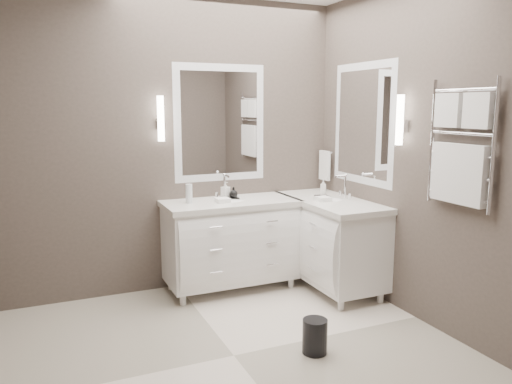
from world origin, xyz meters
name	(u,v)px	position (x,y,z in m)	size (l,w,h in m)	color
floor	(234,356)	(0.00, 0.00, -0.01)	(3.20, 3.00, 0.01)	white
wall_back	(174,146)	(0.00, 1.50, 1.35)	(3.20, 0.01, 2.70)	#493F3A
wall_front	(376,203)	(0.00, -1.50, 1.35)	(3.20, 0.01, 2.70)	#493F3A
wall_right	(425,153)	(1.60, 0.00, 1.35)	(0.01, 3.00, 2.70)	#493F3A
vanity_back	(231,239)	(0.45, 1.23, 0.49)	(1.24, 0.59, 0.97)	white
vanity_right	(330,237)	(1.33, 0.90, 0.49)	(0.59, 1.24, 0.97)	white
mirror_back	(220,123)	(0.45, 1.49, 1.55)	(0.90, 0.02, 1.10)	white
mirror_right	(363,124)	(1.59, 0.80, 1.55)	(0.02, 0.90, 1.10)	white
sconce_back	(161,119)	(-0.13, 1.43, 1.59)	(0.06, 0.06, 0.40)	white
sconce_right	(400,121)	(1.53, 0.22, 1.59)	(0.06, 0.06, 0.40)	white
towel_bar_corner	(325,165)	(1.54, 1.36, 1.12)	(0.03, 0.22, 0.30)	white
towel_ladder	(460,152)	(1.55, -0.40, 1.39)	(0.06, 0.58, 0.90)	white
waste_bin	(315,336)	(0.54, -0.19, 0.12)	(0.18, 0.18, 0.25)	black
amenity_tray_back	(229,199)	(0.45, 1.26, 0.86)	(0.16, 0.12, 0.02)	black
amenity_tray_right	(323,197)	(1.29, 0.98, 0.86)	(0.11, 0.15, 0.02)	black
water_bottle	(189,194)	(0.06, 1.26, 0.94)	(0.06, 0.06, 0.17)	silver
soap_bottle_a	(226,190)	(0.42, 1.28, 0.95)	(0.07, 0.07, 0.14)	white
soap_bottle_b	(234,192)	(0.48, 1.23, 0.92)	(0.08, 0.08, 0.10)	black
soap_bottle_c	(323,188)	(1.29, 0.98, 0.95)	(0.06, 0.06, 0.16)	white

